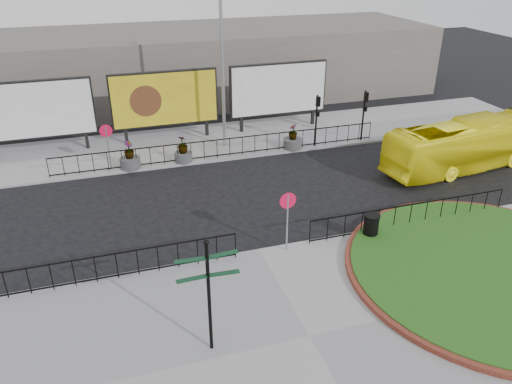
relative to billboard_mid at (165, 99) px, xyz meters
name	(u,v)px	position (x,y,z in m)	size (l,w,h in m)	color
ground	(258,251)	(1.50, -12.97, -2.60)	(90.00, 90.00, 0.00)	black
pavement_near	(309,337)	(1.50, -17.97, -2.54)	(30.00, 10.00, 0.12)	gray
pavement_far	(196,143)	(1.50, -0.97, -2.54)	(44.00, 6.00, 0.12)	gray
brick_edge	(491,270)	(9.00, -16.97, -2.39)	(10.40, 10.40, 0.18)	maroon
grass_lawn	(491,270)	(9.00, -16.97, -2.37)	(10.00, 10.00, 0.22)	#224512
railing_near_left	(96,269)	(-4.50, -13.27, -1.93)	(10.00, 0.10, 1.10)	black
railing_near_right	(410,215)	(8.00, -13.27, -1.93)	(9.00, 0.10, 1.10)	black
railing_far	(223,148)	(2.50, -3.67, -1.93)	(18.00, 0.10, 1.10)	black
speed_sign_far	(107,137)	(-3.50, -3.57, -0.68)	(0.64, 0.07, 2.47)	gray
speed_sign_near	(288,209)	(2.50, -13.37, -0.68)	(0.64, 0.07, 2.47)	gray
billboard_left	(35,110)	(-7.00, 0.00, 0.00)	(6.20, 0.31, 4.10)	black
billboard_mid	(165,99)	(0.00, 0.00, 0.00)	(6.20, 0.31, 4.10)	black
billboard_right	(279,89)	(7.00, 0.00, 0.00)	(6.20, 0.31, 4.10)	black
lamp_post	(222,64)	(3.01, -1.97, 2.23)	(0.74, 0.18, 9.23)	gray
signal_pole_a	(317,113)	(8.00, -3.63, -0.50)	(0.22, 0.26, 3.00)	black
signal_pole_b	(365,108)	(11.00, -3.63, -0.50)	(0.22, 0.26, 3.00)	black
building_backdrop	(167,66)	(1.50, 9.03, -0.10)	(40.00, 10.00, 5.00)	#615B55
fingerpost_sign	(208,286)	(-1.42, -17.53, -0.24)	(1.74, 0.29, 3.72)	black
litter_bin	(371,226)	(6.00, -13.57, -1.95)	(0.64, 0.64, 1.06)	black
bus	(467,145)	(14.25, -8.69, -1.29)	(2.20, 9.42, 2.62)	#FFF116
planter_a	(130,159)	(-2.50, -3.57, -2.00)	(1.07, 1.07, 1.47)	#4C4C4F
planter_b	(183,152)	(0.30, -3.57, -1.95)	(0.96, 0.96, 1.47)	#4C4C4F
planter_c	(293,140)	(6.61, -3.57, -2.01)	(1.06, 1.06, 1.45)	#4C4C4F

